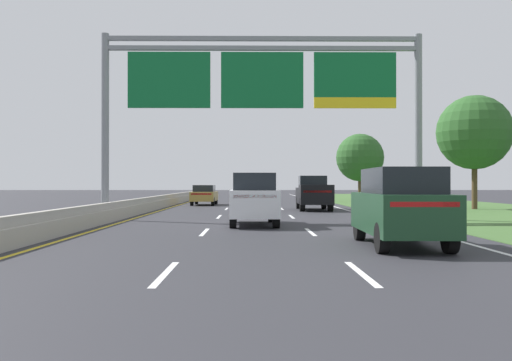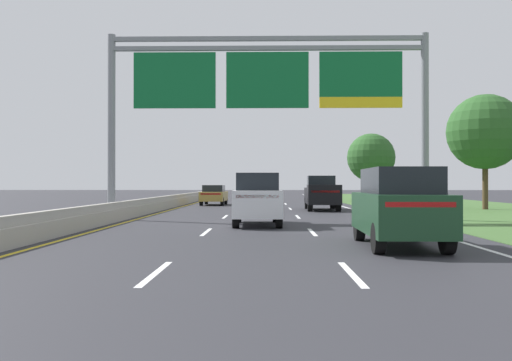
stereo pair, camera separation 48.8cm
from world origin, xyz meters
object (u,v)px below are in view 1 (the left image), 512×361
Objects in this scene: car_white_centre_lane_suv at (253,198)px; roadside_tree_mid at (474,133)px; car_darkgreen_right_lane_suv at (400,206)px; overhead_sign_gantry at (262,88)px; pickup_truck_black at (314,193)px; roadside_tree_far at (360,158)px; car_gold_left_lane_sedan at (204,195)px.

car_white_centre_lane_suv is 0.63× the size of roadside_tree_mid.
car_white_centre_lane_suv is (-3.92, 7.80, 0.00)m from car_darkgreen_right_lane_suv.
overhead_sign_gantry is 6.08m from car_white_centre_lane_suv.
roadside_tree_mid reaches higher than pickup_truck_black.
roadside_tree_mid is at bearing -84.55° from pickup_truck_black.
pickup_truck_black is 18.39m from roadside_tree_far.
car_white_centre_lane_suv is at bearing -168.70° from car_gold_left_lane_sedan.
car_gold_left_lane_sedan is at bearing 8.83° from car_white_centre_lane_suv.
roadside_tree_far is at bearing -8.20° from car_darkgreen_right_lane_suv.
roadside_tree_mid reaches higher than car_darkgreen_right_lane_suv.
roadside_tree_mid reaches higher than car_white_centre_lane_suv.
overhead_sign_gantry reaches higher than car_darkgreen_right_lane_suv.
pickup_truck_black is 0.73× the size of roadside_tree_mid.
overhead_sign_gantry is 2.77× the size of pickup_truck_black.
roadside_tree_mid is at bearing -25.04° from car_darkgreen_right_lane_suv.
car_gold_left_lane_sedan is (-3.76, 21.31, -0.28)m from car_white_centre_lane_suv.
car_white_centre_lane_suv is 21.64m from car_gold_left_lane_sedan.
overhead_sign_gantry is 3.39× the size of car_gold_left_lane_sedan.
roadside_tree_far is (-4.37, 16.23, -0.90)m from roadside_tree_mid.
car_darkgreen_right_lane_suv and car_white_centre_lane_suv have the same top height.
pickup_truck_black is 1.23× the size of car_gold_left_lane_sedan.
car_gold_left_lane_sedan is (-7.68, 29.10, -0.28)m from car_darkgreen_right_lane_suv.
pickup_truck_black is at bearing -17.94° from car_white_centre_lane_suv.
car_gold_left_lane_sedan is at bearing 157.75° from roadside_tree_mid.
roadside_tree_far is (14.00, 8.72, 3.33)m from car_gold_left_lane_sedan.
car_white_centre_lane_suv reaches higher than car_gold_left_lane_sedan.
overhead_sign_gantry is 28.55m from roadside_tree_far.
car_darkgreen_right_lane_suv is at bearing -72.48° from overhead_sign_gantry.
pickup_truck_black is 20.82m from car_darkgreen_right_lane_suv.
overhead_sign_gantry is 11.54m from pickup_truck_black.
car_darkgreen_right_lane_suv is 38.47m from roadside_tree_far.
car_white_centre_lane_suv is (-0.42, -3.29, -5.09)m from overhead_sign_gantry.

